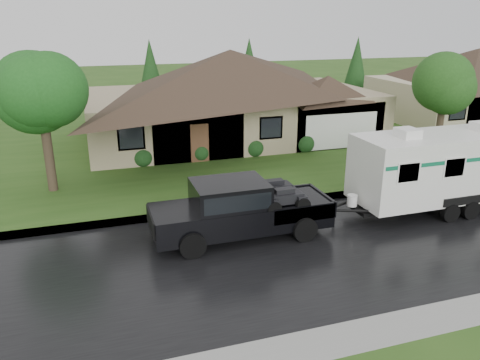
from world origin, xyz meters
The scene contains 11 objects.
ground centered at (0.00, 0.00, 0.00)m, with size 140.00×140.00×0.00m, color #2B5019.
road centered at (0.00, -2.00, 0.01)m, with size 140.00×8.00×0.01m, color black.
curb centered at (0.00, 2.25, 0.07)m, with size 140.00×0.50×0.15m, color gray.
lawn centered at (0.00, 15.00, 0.07)m, with size 140.00×26.00×0.15m, color #2B5019.
house_main centered at (2.29, 13.84, 3.59)m, with size 19.44×10.80×6.90m.
house_neighbor centered at (22.27, 14.34, 3.32)m, with size 15.12×9.72×6.45m.
tree_left_green centered at (-8.67, 6.66, 4.51)m, with size 3.80×3.80×6.28m.
tree_right_green centered at (12.06, 6.25, 3.98)m, with size 3.34×3.34×5.53m.
shrub_row centered at (2.00, 9.30, 0.65)m, with size 13.60×1.00×1.00m.
pickup_truck centered at (-1.98, -0.25, 1.15)m, with size 6.45×2.45×2.15m.
travel_trailer centered at (6.84, -0.25, 1.89)m, with size 7.95×2.79×3.57m.
Camera 1 is at (-6.66, -15.09, 7.57)m, focal length 35.00 mm.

